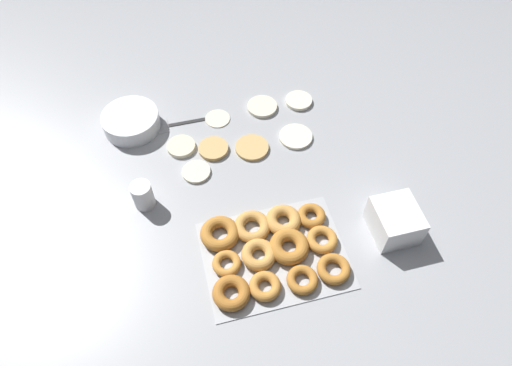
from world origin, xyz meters
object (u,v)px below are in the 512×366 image
pancake_4 (299,101)px  batter_bowl (131,121)px  pancake_0 (181,147)px  pancake_6 (196,172)px  pancake_1 (252,148)px  container_stack (395,221)px  pancake_2 (262,107)px  pancake_5 (213,149)px  spatula (159,127)px  pancake_3 (296,137)px  donut_tray (271,250)px  pancake_7 (218,118)px  paper_cup (143,195)px

pancake_4 → batter_bowl: bearing=177.7°
pancake_0 → pancake_6: 0.12m
pancake_1 → container_stack: (0.32, -0.41, 0.04)m
pancake_6 → pancake_2: bearing=39.5°
pancake_5 → pancake_6: size_ratio=1.09×
pancake_0 → batter_bowl: size_ratio=0.49×
batter_bowl → pancake_6: bearing=-54.4°
batter_bowl → container_stack: size_ratio=1.42×
pancake_4 → batter_bowl: size_ratio=0.50×
pancake_0 → pancake_4: (0.45, 0.11, -0.00)m
container_stack → spatula: bearing=136.7°
pancake_5 → container_stack: (0.45, -0.43, 0.04)m
pancake_3 → pancake_4: (0.06, 0.16, 0.00)m
pancake_1 → donut_tray: size_ratio=0.28×
pancake_2 → pancake_7: bearing=-175.3°
container_stack → spatula: size_ratio=0.47×
pancake_0 → pancake_6: bearing=-75.2°
pancake_0 → pancake_5: size_ratio=0.94×
pancake_1 → pancake_2: size_ratio=1.05×
pancake_3 → container_stack: (0.17, -0.42, 0.04)m
pancake_3 → paper_cup: (-0.53, -0.15, 0.04)m
pancake_0 → spatula: (-0.06, 0.11, -0.01)m
pancake_0 → pancake_1: (0.23, -0.06, -0.00)m
pancake_6 → spatula: 0.25m
pancake_7 → spatula: (-0.21, 0.01, -0.00)m
pancake_6 → donut_tray: (0.16, -0.34, 0.01)m
pancake_0 → pancake_4: 0.46m
pancake_2 → pancake_6: bearing=-140.5°
pancake_3 → paper_cup: bearing=-164.6°
pancake_0 → batter_bowl: 0.20m
pancake_7 → donut_tray: size_ratio=0.22×
pancake_7 → batter_bowl: (-0.29, 0.03, 0.03)m
pancake_1 → pancake_3: same height
pancake_2 → pancake_3: 0.18m
pancake_4 → pancake_6: (-0.42, -0.23, -0.00)m
pancake_7 → pancake_0: bearing=-144.8°
pancake_0 → pancake_7: bearing=35.2°
spatula → pancake_3: bearing=160.1°
pancake_0 → donut_tray: donut_tray is taller
donut_tray → pancake_7: bearing=94.4°
pancake_5 → spatula: 0.22m
pancake_5 → pancake_4: bearing=23.2°
pancake_6 → container_stack: (0.52, -0.35, 0.04)m
pancake_3 → pancake_5: bearing=177.0°
donut_tray → batter_bowl: 0.68m
container_stack → spatula: container_stack is taller
pancake_6 → pancake_7: (0.11, 0.22, -0.00)m
pancake_7 → pancake_3: bearing=-32.2°
pancake_7 → paper_cup: size_ratio=0.96×
pancake_5 → batter_bowl: batter_bowl is taller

